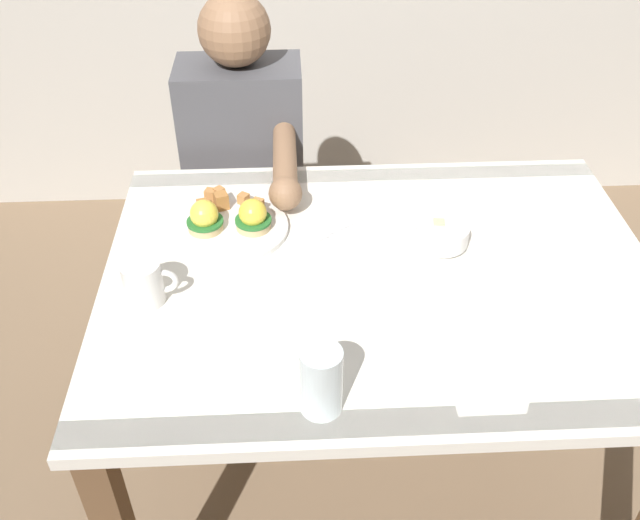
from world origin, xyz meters
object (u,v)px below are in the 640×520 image
object	(u,v)px
fork	(337,230)
water_glass_near	(321,384)
eggs_benedict_plate	(229,221)
diner_person	(245,168)
coffee_mug	(144,281)
dining_table	(379,309)
fruit_bowl	(442,235)

from	to	relation	value
fork	water_glass_near	bearing A→B (deg)	-96.93
eggs_benedict_plate	diner_person	distance (m)	0.44
coffee_mug	dining_table	bearing A→B (deg)	7.52
water_glass_near	diner_person	world-z (taller)	diner_person
coffee_mug	diner_person	size ratio (longest dim) A/B	0.10
dining_table	eggs_benedict_plate	distance (m)	0.40
coffee_mug	diner_person	distance (m)	0.70
fruit_bowl	water_glass_near	bearing A→B (deg)	-123.18
dining_table	fruit_bowl	bearing A→B (deg)	31.85
fork	diner_person	bearing A→B (deg)	117.73
eggs_benedict_plate	water_glass_near	world-z (taller)	water_glass_near
eggs_benedict_plate	coffee_mug	xyz separation A→B (m)	(-0.16, -0.24, 0.03)
fruit_bowl	fork	distance (m)	0.24
coffee_mug	water_glass_near	world-z (taller)	water_glass_near
eggs_benedict_plate	fruit_bowl	distance (m)	0.49
dining_table	fruit_bowl	size ratio (longest dim) A/B	10.00
fruit_bowl	diner_person	xyz separation A→B (m)	(-0.47, 0.51, -0.12)
eggs_benedict_plate	fork	world-z (taller)	eggs_benedict_plate
fruit_bowl	coffee_mug	bearing A→B (deg)	-166.30
fork	water_glass_near	size ratio (longest dim) A/B	1.04
dining_table	water_glass_near	xyz separation A→B (m)	(-0.15, -0.36, 0.16)
fruit_bowl	coffee_mug	size ratio (longest dim) A/B	1.08
water_glass_near	coffee_mug	bearing A→B (deg)	139.19
coffee_mug	eggs_benedict_plate	bearing A→B (deg)	56.63
dining_table	fruit_bowl	xyz separation A→B (m)	(0.15, 0.09, 0.14)
dining_table	coffee_mug	size ratio (longest dim) A/B	10.78
fruit_bowl	water_glass_near	world-z (taller)	water_glass_near
water_glass_near	dining_table	bearing A→B (deg)	67.49
diner_person	coffee_mug	bearing A→B (deg)	-104.47
dining_table	water_glass_near	distance (m)	0.42
fruit_bowl	dining_table	bearing A→B (deg)	-148.15
dining_table	fruit_bowl	distance (m)	0.22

